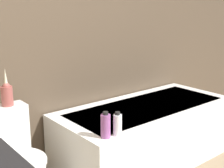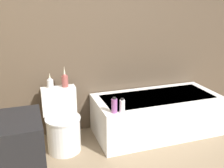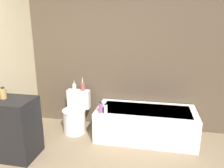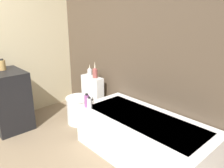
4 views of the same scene
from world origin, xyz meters
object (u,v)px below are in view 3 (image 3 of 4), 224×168
object	(u,v)px
soap_bottle_glass	(3,93)
shampoo_bottle_short	(106,109)
vase_gold	(74,86)
vase_silver	(83,86)
bathtub	(145,123)
shampoo_bottle_tall	(101,108)
toilet	(76,116)

from	to	relation	value
soap_bottle_glass	shampoo_bottle_short	distance (m)	1.49
vase_gold	shampoo_bottle_short	bearing A→B (deg)	-37.40
vase_gold	vase_silver	size ratio (longest dim) A/B	0.71
bathtub	shampoo_bottle_tall	size ratio (longest dim) A/B	8.98
toilet	shampoo_bottle_short	size ratio (longest dim) A/B	4.23
vase_silver	shampoo_bottle_short	bearing A→B (deg)	-43.77
vase_silver	vase_gold	bearing A→B (deg)	171.09
vase_gold	shampoo_bottle_tall	xyz separation A→B (m)	(0.64, -0.53, -0.17)
soap_bottle_glass	shampoo_bottle_short	size ratio (longest dim) A/B	0.99
soap_bottle_glass	shampoo_bottle_short	world-z (taller)	soap_bottle_glass
bathtub	soap_bottle_glass	world-z (taller)	soap_bottle_glass
toilet	vase_gold	xyz separation A→B (m)	(-0.09, 0.23, 0.49)
soap_bottle_glass	shampoo_bottle_tall	size ratio (longest dim) A/B	0.91
soap_bottle_glass	vase_gold	world-z (taller)	soap_bottle_glass
toilet	soap_bottle_glass	xyz separation A→B (m)	(-0.69, -0.90, 0.66)
toilet	shampoo_bottle_tall	size ratio (longest dim) A/B	3.89
vase_silver	shampoo_bottle_tall	distance (m)	0.71
bathtub	soap_bottle_glass	size ratio (longest dim) A/B	9.89
soap_bottle_glass	shampoo_bottle_short	bearing A→B (deg)	23.43
shampoo_bottle_short	shampoo_bottle_tall	bearing A→B (deg)	164.99
vase_gold	shampoo_bottle_short	xyz separation A→B (m)	(0.72, -0.55, -0.18)
bathtub	vase_gold	bearing A→B (deg)	169.96
bathtub	vase_gold	distance (m)	1.45
toilet	vase_silver	world-z (taller)	vase_silver
bathtub	shampoo_bottle_short	world-z (taller)	shampoo_bottle_short
toilet	vase_gold	world-z (taller)	vase_gold
soap_bottle_glass	vase_gold	size ratio (longest dim) A/B	0.90
vase_gold	vase_silver	xyz separation A→B (m)	(0.17, -0.03, 0.02)
vase_silver	shampoo_bottle_tall	xyz separation A→B (m)	(0.46, -0.50, -0.20)
soap_bottle_glass	shampoo_bottle_tall	xyz separation A→B (m)	(1.24, 0.60, -0.35)
shampoo_bottle_tall	shampoo_bottle_short	xyz separation A→B (m)	(0.09, -0.02, -0.01)
soap_bottle_glass	vase_silver	world-z (taller)	soap_bottle_glass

